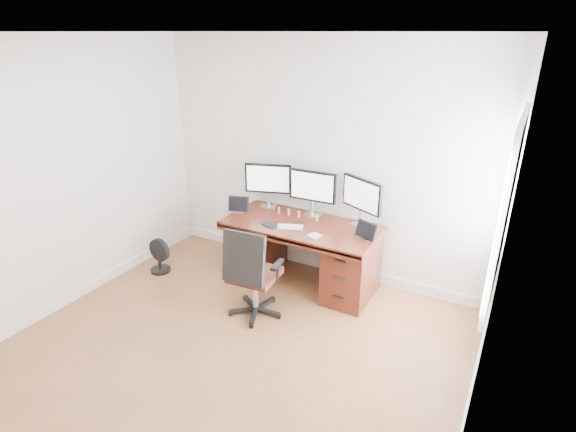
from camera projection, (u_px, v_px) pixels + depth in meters
The scene contains 19 objects.
ground at pixel (202, 381), 3.75m from camera, with size 4.50×4.50×0.00m, color brown.
back_wall at pixel (320, 161), 5.05m from camera, with size 4.00×0.10×2.70m, color white.
right_wall at pixel (487, 301), 2.43m from camera, with size 0.10×4.50×2.70m.
desk at pixel (302, 251), 5.07m from camera, with size 1.70×0.80×0.75m.
office_chair at pixel (253, 288), 4.50m from camera, with size 0.58×0.57×0.99m.
floor_fan at pixel (159, 256), 5.39m from camera, with size 0.29×0.24×0.42m.
monitor_left at pixel (268, 180), 5.26m from camera, with size 0.53×0.21×0.53m.
monitor_center at pixel (312, 188), 5.01m from camera, with size 0.55×0.15×0.53m.
monitor_right at pixel (362, 196), 4.75m from camera, with size 0.51×0.27×0.53m.
tablet_left at pixel (238, 205), 5.20m from camera, with size 0.25×0.14×0.19m.
tablet_right at pixel (366, 232), 4.51m from camera, with size 0.25×0.14×0.19m.
keyboard at pixel (290, 227), 4.82m from camera, with size 0.27×0.12×0.01m, color white.
trackpad at pixel (315, 235), 4.62m from camera, with size 0.12×0.12×0.01m, color silver.
drawing_tablet at pixel (271, 225), 4.88m from camera, with size 0.20×0.13×0.01m, color black.
phone at pixel (300, 224), 4.90m from camera, with size 0.12×0.06×0.01m, color black.
figurine_pink at pixel (279, 210), 5.18m from camera, with size 0.03×0.03×0.08m.
figurine_purple at pixel (289, 212), 5.13m from camera, with size 0.03×0.03×0.08m.
figurine_orange at pixel (299, 214), 5.07m from camera, with size 0.03×0.03×0.08m.
figurine_yellow at pixel (317, 217), 4.97m from camera, with size 0.03×0.03×0.08m.
Camera 1 is at (2.05, -2.22, 2.71)m, focal length 28.00 mm.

